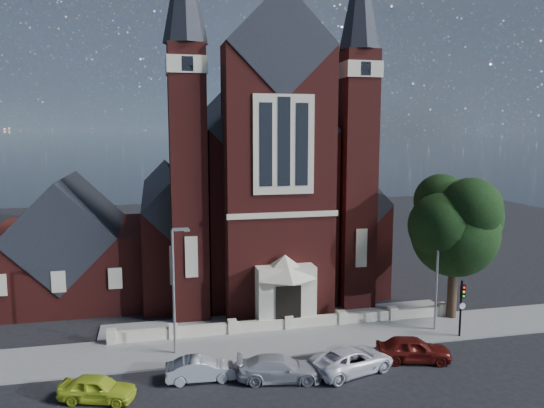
{
  "coord_description": "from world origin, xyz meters",
  "views": [
    {
      "loc": [
        -9.13,
        -28.26,
        13.99
      ],
      "look_at": [
        0.08,
        12.0,
        8.24
      ],
      "focal_mm": 35.0,
      "sensor_mm": 36.0,
      "label": 1
    }
  ],
  "objects_px": {
    "street_lamp_left": "(175,284)",
    "traffic_signal": "(462,301)",
    "church": "(247,190)",
    "car_silver_a": "(201,369)",
    "street_tree": "(459,228)",
    "car_white_suv": "(352,360)",
    "car_dark_red": "(413,349)",
    "street_lamp_right": "(438,267)",
    "parish_hall": "(70,250)",
    "car_lime_van": "(97,388)",
    "car_silver_b": "(279,368)"
  },
  "relations": [
    {
      "from": "traffic_signal",
      "to": "car_silver_a",
      "type": "height_order",
      "value": "traffic_signal"
    },
    {
      "from": "car_lime_van",
      "to": "car_silver_a",
      "type": "xyz_separation_m",
      "value": [
        5.48,
        1.09,
        -0.02
      ]
    },
    {
      "from": "church",
      "to": "street_tree",
      "type": "relative_size",
      "value": 3.26
    },
    {
      "from": "car_silver_b",
      "to": "traffic_signal",
      "type": "bearing_deg",
      "value": -65.44
    },
    {
      "from": "street_lamp_left",
      "to": "traffic_signal",
      "type": "height_order",
      "value": "street_lamp_left"
    },
    {
      "from": "parish_hall",
      "to": "car_silver_b",
      "type": "distance_m",
      "value": 23.42
    },
    {
      "from": "street_lamp_left",
      "to": "street_tree",
      "type": "bearing_deg",
      "value": 4.76
    },
    {
      "from": "car_lime_van",
      "to": "car_white_suv",
      "type": "bearing_deg",
      "value": -71.17
    },
    {
      "from": "street_tree",
      "to": "car_lime_van",
      "type": "bearing_deg",
      "value": -165.08
    },
    {
      "from": "parish_hall",
      "to": "car_lime_van",
      "type": "distance_m",
      "value": 19.56
    },
    {
      "from": "car_silver_b",
      "to": "car_lime_van",
      "type": "bearing_deg",
      "value": 101.77
    },
    {
      "from": "church",
      "to": "traffic_signal",
      "type": "distance_m",
      "value": 23.94
    },
    {
      "from": "parish_hall",
      "to": "car_lime_van",
      "type": "xyz_separation_m",
      "value": [
        3.79,
        -18.9,
        -3.33
      ]
    },
    {
      "from": "car_dark_red",
      "to": "street_tree",
      "type": "bearing_deg",
      "value": -32.66
    },
    {
      "from": "street_tree",
      "to": "car_lime_van",
      "type": "xyz_separation_m",
      "value": [
        -24.81,
        -6.61,
        -6.28
      ]
    },
    {
      "from": "street_tree",
      "to": "car_silver_b",
      "type": "relative_size",
      "value": 2.23
    },
    {
      "from": "street_lamp_left",
      "to": "traffic_signal",
      "type": "relative_size",
      "value": 2.02
    },
    {
      "from": "car_silver_b",
      "to": "car_white_suv",
      "type": "relative_size",
      "value": 0.93
    },
    {
      "from": "street_lamp_right",
      "to": "car_lime_van",
      "type": "xyz_separation_m",
      "value": [
        -22.3,
        -4.9,
        -3.92
      ]
    },
    {
      "from": "street_tree",
      "to": "street_lamp_left",
      "type": "relative_size",
      "value": 1.32
    },
    {
      "from": "church",
      "to": "street_lamp_left",
      "type": "distance_m",
      "value": 20.84
    },
    {
      "from": "street_lamp_right",
      "to": "car_dark_red",
      "type": "distance_m",
      "value": 6.92
    },
    {
      "from": "street_lamp_right",
      "to": "car_white_suv",
      "type": "height_order",
      "value": "street_lamp_right"
    },
    {
      "from": "car_lime_van",
      "to": "street_lamp_right",
      "type": "bearing_deg",
      "value": -59.59
    },
    {
      "from": "church",
      "to": "car_dark_red",
      "type": "xyz_separation_m",
      "value": [
        6.13,
        -23.13,
        -7.42
      ]
    },
    {
      "from": "parish_hall",
      "to": "car_white_suv",
      "type": "xyz_separation_m",
      "value": [
        17.97,
        -18.7,
        -3.3
      ]
    },
    {
      "from": "car_silver_b",
      "to": "street_tree",
      "type": "bearing_deg",
      "value": -55.51
    },
    {
      "from": "church",
      "to": "car_silver_a",
      "type": "xyz_separation_m",
      "value": [
        -6.73,
        -22.75,
        -7.53
      ]
    },
    {
      "from": "car_white_suv",
      "to": "car_dark_red",
      "type": "height_order",
      "value": "car_dark_red"
    },
    {
      "from": "street_lamp_right",
      "to": "traffic_signal",
      "type": "bearing_deg",
      "value": -59.99
    },
    {
      "from": "car_lime_van",
      "to": "car_silver_b",
      "type": "relative_size",
      "value": 0.83
    },
    {
      "from": "parish_hall",
      "to": "traffic_signal",
      "type": "height_order",
      "value": "parish_hall"
    },
    {
      "from": "parish_hall",
      "to": "car_white_suv",
      "type": "bearing_deg",
      "value": -46.14
    },
    {
      "from": "street_lamp_left",
      "to": "church",
      "type": "bearing_deg",
      "value": 67.34
    },
    {
      "from": "church",
      "to": "street_tree",
      "type": "bearing_deg",
      "value": -53.83
    },
    {
      "from": "church",
      "to": "street_tree",
      "type": "distance_m",
      "value": 21.38
    },
    {
      "from": "street_lamp_left",
      "to": "traffic_signal",
      "type": "distance_m",
      "value": 19.08
    },
    {
      "from": "church",
      "to": "car_silver_a",
      "type": "bearing_deg",
      "value": -106.48
    },
    {
      "from": "church",
      "to": "car_dark_red",
      "type": "relative_size",
      "value": 7.72
    },
    {
      "from": "street_tree",
      "to": "traffic_signal",
      "type": "xyz_separation_m",
      "value": [
        -1.6,
        -3.28,
        -4.38
      ]
    },
    {
      "from": "street_tree",
      "to": "street_lamp_left",
      "type": "distance_m",
      "value": 20.71
    },
    {
      "from": "car_silver_a",
      "to": "traffic_signal",
      "type": "bearing_deg",
      "value": -80.72
    },
    {
      "from": "church",
      "to": "car_silver_a",
      "type": "distance_m",
      "value": 24.9
    },
    {
      "from": "car_silver_a",
      "to": "car_dark_red",
      "type": "xyz_separation_m",
      "value": [
        12.86,
        -0.38,
        0.12
      ]
    },
    {
      "from": "church",
      "to": "car_dark_red",
      "type": "distance_m",
      "value": 25.05
    },
    {
      "from": "street_lamp_right",
      "to": "car_silver_b",
      "type": "height_order",
      "value": "street_lamp_right"
    },
    {
      "from": "traffic_signal",
      "to": "car_dark_red",
      "type": "relative_size",
      "value": 0.89
    },
    {
      "from": "car_silver_a",
      "to": "car_white_suv",
      "type": "xyz_separation_m",
      "value": [
        8.71,
        -0.89,
        0.06
      ]
    },
    {
      "from": "street_lamp_left",
      "to": "street_lamp_right",
      "type": "bearing_deg",
      "value": 0.0
    },
    {
      "from": "street_tree",
      "to": "traffic_signal",
      "type": "height_order",
      "value": "street_tree"
    }
  ]
}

